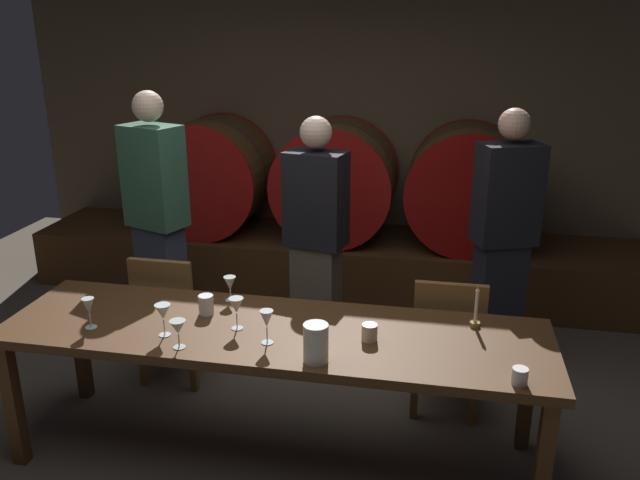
# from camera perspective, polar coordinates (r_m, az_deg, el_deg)

# --- Properties ---
(ground_plane) EXTENTS (7.56, 7.56, 0.00)m
(ground_plane) POSITION_cam_1_polar(r_m,az_deg,el_deg) (3.72, -5.11, -18.29)
(ground_plane) COLOR brown
(back_wall) EXTENTS (5.81, 0.24, 2.98)m
(back_wall) POSITION_cam_1_polar(r_m,az_deg,el_deg) (5.85, 2.42, 11.49)
(back_wall) COLOR brown
(back_wall) RESTS_ON ground
(barrel_shelf) EXTENTS (5.23, 0.90, 0.48)m
(barrel_shelf) POSITION_cam_1_polar(r_m,az_deg,el_deg) (5.63, 1.39, -1.96)
(barrel_shelf) COLOR #4C2D16
(barrel_shelf) RESTS_ON ground
(wine_barrel_left) EXTENTS (0.99, 0.76, 0.99)m
(wine_barrel_left) POSITION_cam_1_polar(r_m,az_deg,el_deg) (5.69, -9.63, 5.67)
(wine_barrel_left) COLOR brown
(wine_barrel_left) RESTS_ON barrel_shelf
(wine_barrel_center) EXTENTS (0.99, 0.76, 0.99)m
(wine_barrel_center) POSITION_cam_1_polar(r_m,az_deg,el_deg) (5.41, 1.46, 5.24)
(wine_barrel_center) COLOR brown
(wine_barrel_center) RESTS_ON barrel_shelf
(wine_barrel_right) EXTENTS (0.99, 0.76, 0.99)m
(wine_barrel_right) POSITION_cam_1_polar(r_m,az_deg,el_deg) (5.34, 13.00, 4.58)
(wine_barrel_right) COLOR brown
(wine_barrel_right) RESTS_ON barrel_shelf
(dining_table) EXTENTS (2.80, 0.77, 0.76)m
(dining_table) POSITION_cam_1_polar(r_m,az_deg,el_deg) (3.34, -4.15, -8.89)
(dining_table) COLOR #4C2D16
(dining_table) RESTS_ON ground
(chair_left) EXTENTS (0.41, 0.41, 0.88)m
(chair_left) POSITION_cam_1_polar(r_m,az_deg,el_deg) (4.21, -13.10, -6.26)
(chair_left) COLOR brown
(chair_left) RESTS_ON ground
(chair_right) EXTENTS (0.40, 0.40, 0.88)m
(chair_right) POSITION_cam_1_polar(r_m,az_deg,el_deg) (3.85, 11.24, -8.59)
(chair_right) COLOR brown
(chair_right) RESTS_ON ground
(guest_left) EXTENTS (0.44, 0.36, 1.83)m
(guest_left) POSITION_cam_1_polar(r_m,az_deg,el_deg) (4.45, -14.19, 1.32)
(guest_left) COLOR #33384C
(guest_left) RESTS_ON ground
(guest_center) EXTENTS (0.42, 0.31, 1.69)m
(guest_center) POSITION_cam_1_polar(r_m,az_deg,el_deg) (4.21, -0.35, -0.19)
(guest_center) COLOR brown
(guest_center) RESTS_ON ground
(guest_right) EXTENTS (0.44, 0.36, 1.75)m
(guest_right) POSITION_cam_1_polar(r_m,az_deg,el_deg) (4.28, 15.92, -0.19)
(guest_right) COLOR black
(guest_right) RESTS_ON ground
(candle_center) EXTENTS (0.05, 0.05, 0.23)m
(candle_center) POSITION_cam_1_polar(r_m,az_deg,el_deg) (3.39, 13.65, -6.48)
(candle_center) COLOR olive
(candle_center) RESTS_ON dining_table
(pitcher) EXTENTS (0.12, 0.12, 0.19)m
(pitcher) POSITION_cam_1_polar(r_m,az_deg,el_deg) (2.97, -0.37, -9.13)
(pitcher) COLOR white
(pitcher) RESTS_ON dining_table
(wine_glass_far_left) EXTENTS (0.06, 0.06, 0.16)m
(wine_glass_far_left) POSITION_cam_1_polar(r_m,az_deg,el_deg) (3.46, -19.84, -5.62)
(wine_glass_far_left) COLOR silver
(wine_glass_far_left) RESTS_ON dining_table
(wine_glass_left) EXTENTS (0.08, 0.08, 0.17)m
(wine_glass_left) POSITION_cam_1_polar(r_m,az_deg,el_deg) (3.27, -13.76, -6.29)
(wine_glass_left) COLOR white
(wine_glass_left) RESTS_ON dining_table
(wine_glass_center_left) EXTENTS (0.08, 0.08, 0.14)m
(wine_glass_center_left) POSITION_cam_1_polar(r_m,az_deg,el_deg) (3.15, -12.50, -7.64)
(wine_glass_center_left) COLOR silver
(wine_glass_center_left) RESTS_ON dining_table
(wine_glass_center_right) EXTENTS (0.07, 0.07, 0.14)m
(wine_glass_center_right) POSITION_cam_1_polar(r_m,az_deg,el_deg) (3.61, -8.00, -3.89)
(wine_glass_center_right) COLOR silver
(wine_glass_center_right) RESTS_ON dining_table
(wine_glass_right) EXTENTS (0.08, 0.08, 0.17)m
(wine_glass_right) POSITION_cam_1_polar(r_m,az_deg,el_deg) (3.27, -7.44, -5.86)
(wine_glass_right) COLOR white
(wine_glass_right) RESTS_ON dining_table
(wine_glass_far_right) EXTENTS (0.07, 0.07, 0.17)m
(wine_glass_far_right) POSITION_cam_1_polar(r_m,az_deg,el_deg) (3.12, -4.76, -7.08)
(wine_glass_far_right) COLOR white
(wine_glass_far_right) RESTS_ON dining_table
(cup_left) EXTENTS (0.08, 0.08, 0.11)m
(cup_left) POSITION_cam_1_polar(r_m,az_deg,el_deg) (3.49, -10.07, -5.67)
(cup_left) COLOR white
(cup_left) RESTS_ON dining_table
(cup_center) EXTENTS (0.08, 0.08, 0.08)m
(cup_center) POSITION_cam_1_polar(r_m,az_deg,el_deg) (3.18, 4.42, -8.17)
(cup_center) COLOR beige
(cup_center) RESTS_ON dining_table
(cup_right) EXTENTS (0.07, 0.07, 0.08)m
(cup_right) POSITION_cam_1_polar(r_m,az_deg,el_deg) (2.95, 17.31, -11.47)
(cup_right) COLOR white
(cup_right) RESTS_ON dining_table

